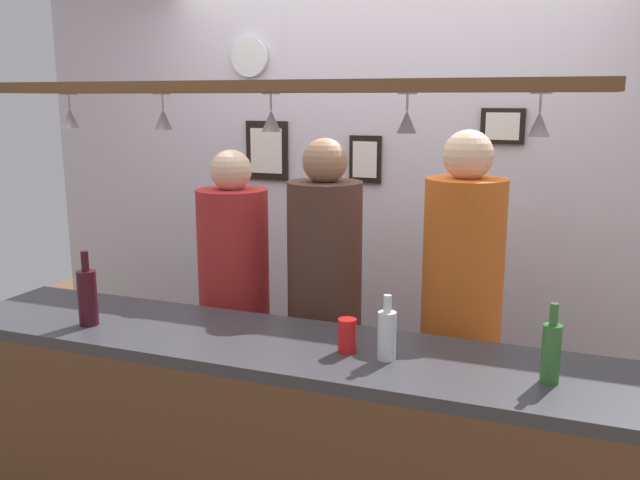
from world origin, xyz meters
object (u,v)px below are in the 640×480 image
object	(u,v)px
picture_frame_upper_small	(503,126)
wall_clock	(250,57)
picture_frame_caricature	(267,151)
bottle_wine_dark_red	(87,296)
person_left_red_shirt	(234,287)
drink_can	(347,336)
picture_frame_crest	(365,159)
bottle_soda_clear	(387,334)
bottle_beer_green_import	(551,351)
person_middle_brown_shirt	(325,288)
person_right_orange_shirt	(462,296)

from	to	relation	value
picture_frame_upper_small	wall_clock	size ratio (longest dim) A/B	1.00
picture_frame_upper_small	picture_frame_caricature	distance (m)	1.33
picture_frame_upper_small	bottle_wine_dark_red	bearing A→B (deg)	-132.93
person_left_red_shirt	drink_can	xyz separation A→B (m)	(0.79, -0.64, 0.07)
picture_frame_upper_small	picture_frame_caricature	size ratio (longest dim) A/B	0.65
bottle_wine_dark_red	wall_clock	size ratio (longest dim) A/B	1.36
drink_can	picture_frame_caricature	distance (m)	1.80
picture_frame_crest	picture_frame_upper_small	world-z (taller)	picture_frame_upper_small
drink_can	picture_frame_crest	bearing A→B (deg)	104.98
picture_frame_caricature	bottle_soda_clear	bearing A→B (deg)	-51.87
picture_frame_caricature	bottle_beer_green_import	bearing A→B (deg)	-40.81
person_middle_brown_shirt	picture_frame_caricature	distance (m)	1.15
drink_can	picture_frame_upper_small	bearing A→B (deg)	76.28
person_left_red_shirt	picture_frame_caricature	xyz separation A→B (m)	(-0.18, 0.78, 0.59)
bottle_wine_dark_red	wall_clock	world-z (taller)	wall_clock
person_left_red_shirt	picture_frame_caricature	bearing A→B (deg)	103.20
person_right_orange_shirt	bottle_wine_dark_red	xyz separation A→B (m)	(-1.35, -0.73, 0.06)
person_left_red_shirt	drink_can	bearing A→B (deg)	-38.93
bottle_beer_green_import	bottle_wine_dark_red	size ratio (longest dim) A/B	0.87
bottle_soda_clear	picture_frame_caricature	xyz separation A→B (m)	(-1.13, 1.43, 0.49)
person_right_orange_shirt	picture_frame_crest	xyz separation A→B (m)	(-0.68, 0.78, 0.49)
bottle_soda_clear	picture_frame_upper_small	bearing A→B (deg)	82.17
picture_frame_crest	picture_frame_caricature	distance (m)	0.60
wall_clock	bottle_wine_dark_red	bearing A→B (deg)	-89.27
person_right_orange_shirt	picture_frame_caricature	world-z (taller)	person_right_orange_shirt
person_middle_brown_shirt	picture_frame_crest	world-z (taller)	person_middle_brown_shirt
bottle_soda_clear	picture_frame_crest	world-z (taller)	picture_frame_crest
person_left_red_shirt	drink_can	size ratio (longest dim) A/B	13.62
drink_can	picture_frame_crest	size ratio (longest dim) A/B	0.47
person_middle_brown_shirt	picture_frame_crest	xyz separation A→B (m)	(-0.05, 0.78, 0.52)
bottle_soda_clear	drink_can	xyz separation A→B (m)	(-0.15, 0.02, -0.03)
picture_frame_caricature	person_right_orange_shirt	bearing A→B (deg)	-31.33
person_middle_brown_shirt	picture_frame_upper_small	xyz separation A→B (m)	(0.67, 0.78, 0.71)
picture_frame_upper_small	picture_frame_crest	bearing A→B (deg)	180.00
person_left_red_shirt	person_middle_brown_shirt	size ratio (longest dim) A/B	0.96
person_left_red_shirt	drink_can	world-z (taller)	person_left_red_shirt
picture_frame_crest	bottle_beer_green_import	bearing A→B (deg)	-53.45
bottle_beer_green_import	person_middle_brown_shirt	bearing A→B (deg)	146.92
person_left_red_shirt	bottle_wine_dark_red	xyz separation A→B (m)	(-0.26, -0.73, 0.13)
person_left_red_shirt	picture_frame_upper_small	distance (m)	1.57
person_right_orange_shirt	picture_frame_caricature	size ratio (longest dim) A/B	5.21
person_left_red_shirt	wall_clock	size ratio (longest dim) A/B	7.55
drink_can	picture_frame_crest	distance (m)	1.55
picture_frame_crest	wall_clock	xyz separation A→B (m)	(-0.69, -0.01, 0.56)
person_middle_brown_shirt	picture_frame_caricature	xyz separation A→B (m)	(-0.65, 0.78, 0.55)
person_right_orange_shirt	person_middle_brown_shirt	bearing A→B (deg)	-180.00
person_left_red_shirt	bottle_soda_clear	world-z (taller)	person_left_red_shirt
bottle_beer_green_import	bottle_wine_dark_red	distance (m)	1.74
drink_can	picture_frame_upper_small	size ratio (longest dim) A/B	0.55
bottle_soda_clear	drink_can	world-z (taller)	bottle_soda_clear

